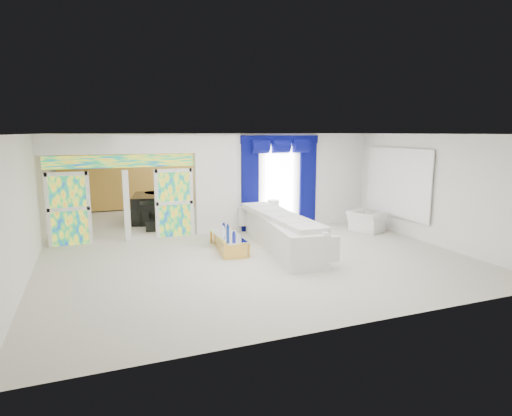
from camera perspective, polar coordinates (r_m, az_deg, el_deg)
name	(u,v)px	position (r m, az deg, el deg)	size (l,w,h in m)	color
floor	(231,239)	(12.35, -3.31, -4.21)	(12.00, 12.00, 0.00)	#B7AF9E
dividing_wall	(285,181)	(13.77, 3.90, 3.62)	(5.70, 0.18, 3.00)	white
dividing_header	(120,144)	(12.43, -17.65, 8.15)	(4.30, 0.18, 0.55)	white
stained_panel_left	(69,209)	(12.59, -23.71, -0.12)	(0.95, 0.04, 2.00)	#994C3F
stained_panel_right	(174,203)	(12.76, -10.84, 0.68)	(0.95, 0.04, 2.00)	#994C3F
stained_transom	(121,161)	(12.45, -17.53, 5.96)	(4.00, 0.05, 0.35)	#994C3F
window_pane	(279,183)	(13.58, 3.12, 3.33)	(1.00, 0.02, 2.30)	white
blue_drape_left	(250,186)	(13.18, -0.80, 2.92)	(0.55, 0.10, 2.80)	#030646
blue_drape_right	(308,183)	(14.00, 6.91, 3.27)	(0.55, 0.10, 2.80)	#030646
blue_pelmet	(280,139)	(13.46, 3.23, 9.11)	(2.60, 0.12, 0.25)	#030646
wall_mirror	(397,183)	(13.56, 18.33, 3.25)	(0.04, 2.70, 1.90)	white
gold_curtains	(187,170)	(17.75, -9.22, 4.96)	(9.70, 0.12, 2.90)	#BF802E
white_sofa	(281,233)	(11.36, 3.32, -3.34)	(0.92, 4.29, 0.82)	silver
coffee_table	(229,243)	(11.22, -3.64, -4.66)	(0.58, 1.73, 0.38)	gold
console_table	(282,224)	(13.44, 3.47, -2.15)	(1.21, 0.38, 0.40)	white
table_lamp	(273,209)	(13.22, 2.31, -0.16)	(0.36, 0.36, 0.58)	white
armchair	(366,222)	(13.66, 14.52, -1.76)	(0.98, 0.85, 0.63)	silver
grand_piano	(154,208)	(15.24, -13.41, 0.04)	(1.39, 1.82, 0.92)	black
piano_bench	(162,225)	(13.74, -12.45, -2.27)	(0.96, 0.37, 0.32)	black
tv_console	(62,214)	(15.18, -24.51, -0.74)	(0.59, 0.54, 0.86)	tan
chandelier	(133,144)	(14.87, -16.10, 8.18)	(0.60, 0.60, 0.60)	gold
decanters	(229,232)	(11.15, -3.68, -3.27)	(0.21, 1.12, 0.25)	navy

